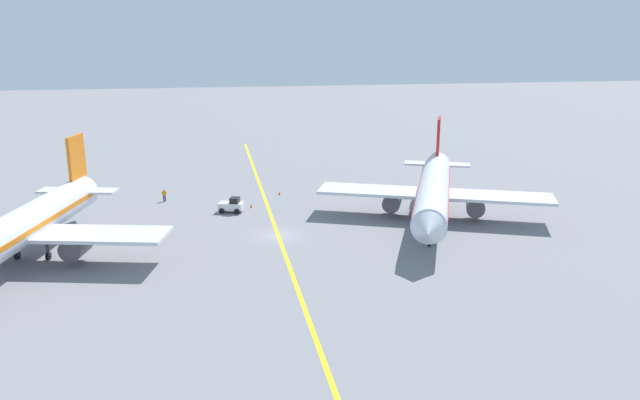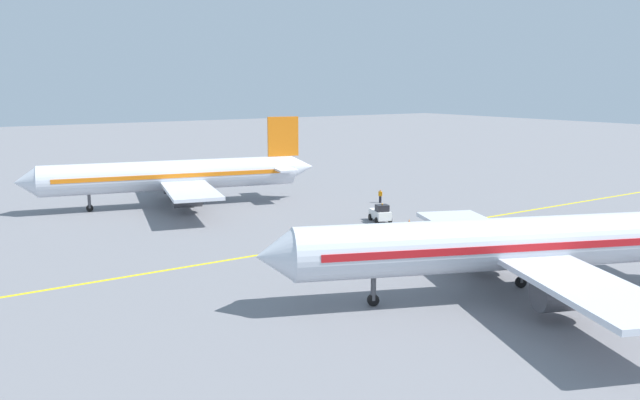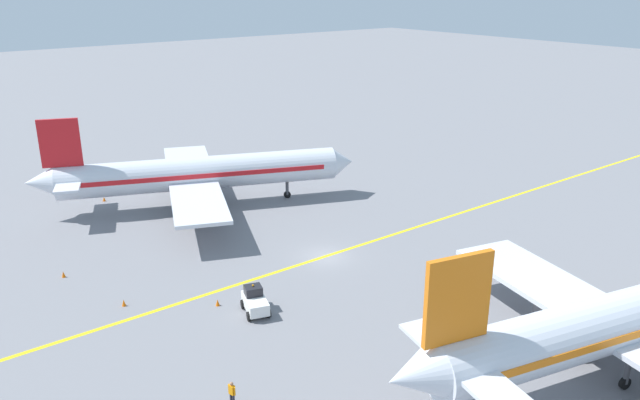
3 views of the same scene
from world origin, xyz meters
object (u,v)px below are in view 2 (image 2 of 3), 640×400
object	(u,v)px
traffic_cone_far_edge	(557,235)
traffic_cone_by_wingtip	(409,222)
airplane_adjacent_stand	(176,176)
airplane_at_gate	(515,245)
baggage_tug_white	(380,214)
ground_crew_worker	(380,196)
traffic_cone_near_nose	(478,223)

from	to	relation	value
traffic_cone_far_edge	traffic_cone_by_wingtip	bearing A→B (deg)	32.95
airplane_adjacent_stand	airplane_at_gate	bearing A→B (deg)	-170.66
baggage_tug_white	traffic_cone_by_wingtip	bearing A→B (deg)	-145.30
ground_crew_worker	traffic_cone_near_nose	bearing A→B (deg)	-177.82
airplane_at_gate	traffic_cone_far_edge	xyz separation A→B (m)	(8.94, -17.40, -3.43)
traffic_cone_near_nose	traffic_cone_by_wingtip	size ratio (longest dim) A/B	1.00
traffic_cone_near_nose	airplane_adjacent_stand	bearing A→B (deg)	39.05
traffic_cone_far_edge	airplane_at_gate	bearing A→B (deg)	117.20
baggage_tug_white	traffic_cone_far_edge	distance (m)	17.86
airplane_adjacent_stand	traffic_cone_near_nose	distance (m)	35.93
traffic_cone_by_wingtip	traffic_cone_far_edge	bearing A→B (deg)	-147.05
traffic_cone_by_wingtip	baggage_tug_white	bearing A→B (deg)	34.70
traffic_cone_by_wingtip	traffic_cone_far_edge	size ratio (longest dim) A/B	1.00
traffic_cone_far_edge	traffic_cone_near_nose	bearing A→B (deg)	15.61
traffic_cone_by_wingtip	airplane_adjacent_stand	bearing A→B (deg)	35.64
airplane_adjacent_stand	ground_crew_worker	distance (m)	25.23
baggage_tug_white	traffic_cone_far_edge	world-z (taller)	baggage_tug_white
ground_crew_worker	traffic_cone_by_wingtip	world-z (taller)	ground_crew_worker
traffic_cone_by_wingtip	traffic_cone_far_edge	world-z (taller)	same
airplane_adjacent_stand	traffic_cone_by_wingtip	distance (m)	28.97
airplane_adjacent_stand	baggage_tug_white	world-z (taller)	airplane_adjacent_stand
airplane_at_gate	airplane_adjacent_stand	world-z (taller)	same
traffic_cone_by_wingtip	traffic_cone_far_edge	distance (m)	14.68
airplane_adjacent_stand	ground_crew_worker	bearing A→B (deg)	-118.98
airplane_at_gate	traffic_cone_near_nose	distance (m)	22.95
traffic_cone_near_nose	traffic_cone_far_edge	xyz separation A→B (m)	(-7.92, -2.21, 0.00)
airplane_at_gate	traffic_cone_far_edge	world-z (taller)	airplane_at_gate
ground_crew_worker	traffic_cone_by_wingtip	distance (m)	12.38
airplane_at_gate	ground_crew_worker	distance (m)	35.72
baggage_tug_white	traffic_cone_near_nose	bearing A→B (deg)	-132.75
ground_crew_worker	airplane_at_gate	bearing A→B (deg)	155.81
airplane_at_gate	baggage_tug_white	size ratio (longest dim) A/B	10.24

